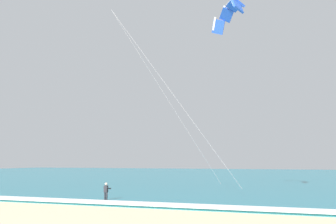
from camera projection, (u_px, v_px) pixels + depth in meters
sea at (218, 175)px, 85.75m from camera, size 200.00×120.00×0.20m
surf_foam at (82, 201)px, 30.50m from camera, size 200.00×2.49×0.04m
surfboard at (106, 202)px, 31.67m from camera, size 0.68×1.46×0.09m
kitesurfer at (106, 191)px, 31.81m from camera, size 0.58×0.58×1.69m
kite_primary at (229, 12)px, 36.29m from camera, size 12.17×8.27×18.39m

